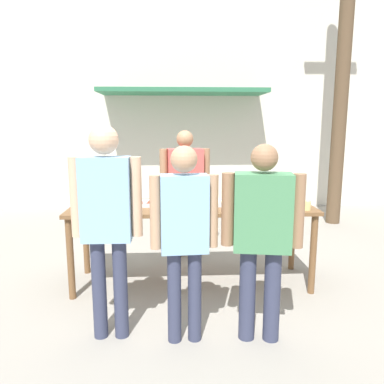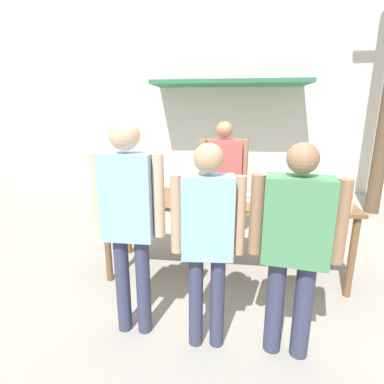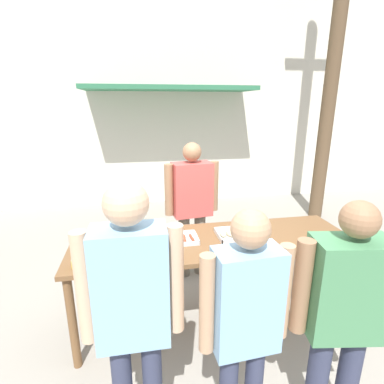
{
  "view_description": "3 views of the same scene",
  "coord_description": "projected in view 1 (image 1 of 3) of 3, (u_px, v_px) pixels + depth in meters",
  "views": [
    {
      "loc": [
        -0.21,
        -4.01,
        1.77
      ],
      "look_at": [
        0.0,
        0.0,
        1.05
      ],
      "focal_mm": 35.0,
      "sensor_mm": 36.0,
      "label": 1
    },
    {
      "loc": [
        0.01,
        -3.19,
        1.82
      ],
      "look_at": [
        -0.38,
        0.04,
        0.95
      ],
      "focal_mm": 28.0,
      "sensor_mm": 36.0,
      "label": 2
    },
    {
      "loc": [
        -0.67,
        -2.49,
        2.13
      ],
      "look_at": [
        -0.05,
        0.9,
        1.1
      ],
      "focal_mm": 28.0,
      "sensor_mm": 36.0,
      "label": 3
    }
  ],
  "objects": [
    {
      "name": "serving_table",
      "position": [
        192.0,
        214.0,
        4.13
      ],
      "size": [
        2.64,
        0.81,
        0.9
      ],
      "color": "brown",
      "rests_on": "ground"
    },
    {
      "name": "condiment_jar_mustard",
      "position": [
        76.0,
        209.0,
        3.76
      ],
      "size": [
        0.07,
        0.07,
        0.07
      ],
      "color": "gold",
      "rests_on": "serving_table"
    },
    {
      "name": "food_tray_buns",
      "position": [
        212.0,
        203.0,
        4.15
      ],
      "size": [
        0.39,
        0.31,
        0.07
      ],
      "color": "silver",
      "rests_on": "serving_table"
    },
    {
      "name": "utility_pole",
      "position": [
        344.0,
        56.0,
        6.35
      ],
      "size": [
        1.1,
        0.24,
        5.7
      ],
      "color": "brown",
      "rests_on": "ground"
    },
    {
      "name": "person_customer_waiting_in_line",
      "position": [
        184.0,
        227.0,
        2.96
      ],
      "size": [
        0.54,
        0.23,
        1.62
      ],
      "rotation": [
        0.0,
        0.0,
        3.21
      ],
      "color": "#333851",
      "rests_on": "ground"
    },
    {
      "name": "building_facade_back",
      "position": [
        182.0,
        101.0,
        7.78
      ],
      "size": [
        12.0,
        1.11,
        4.5
      ],
      "color": "beige",
      "rests_on": "ground"
    },
    {
      "name": "ground_plane",
      "position": [
        192.0,
        282.0,
        4.27
      ],
      "size": [
        24.0,
        24.0,
        0.0
      ],
      "primitive_type": "plane",
      "color": "gray"
    },
    {
      "name": "person_customer_with_cup",
      "position": [
        262.0,
        228.0,
        2.98
      ],
      "size": [
        0.64,
        0.31,
        1.63
      ],
      "rotation": [
        0.0,
        0.0,
        2.98
      ],
      "color": "#333851",
      "rests_on": "ground"
    },
    {
      "name": "person_customer_holding_hotdog",
      "position": [
        107.0,
        213.0,
        2.99
      ],
      "size": [
        0.57,
        0.23,
        1.77
      ],
      "rotation": [
        0.0,
        0.0,
        3.13
      ],
      "color": "#333851",
      "rests_on": "ground"
    },
    {
      "name": "condiment_jar_ketchup",
      "position": [
        86.0,
        209.0,
        3.77
      ],
      "size": [
        0.07,
        0.07,
        0.07
      ],
      "color": "#567A38",
      "rests_on": "serving_table"
    },
    {
      "name": "beer_cup",
      "position": [
        307.0,
        206.0,
        3.88
      ],
      "size": [
        0.08,
        0.08,
        0.1
      ],
      "color": "#DBC67A",
      "rests_on": "serving_table"
    },
    {
      "name": "food_tray_sausages",
      "position": [
        157.0,
        204.0,
        4.12
      ],
      "size": [
        0.45,
        0.26,
        0.04
      ],
      "color": "silver",
      "rests_on": "serving_table"
    },
    {
      "name": "person_server_behind_table",
      "position": [
        185.0,
        183.0,
        4.97
      ],
      "size": [
        0.67,
        0.31,
        1.7
      ],
      "rotation": [
        0.0,
        0.0,
        0.13
      ],
      "color": "#756B5B",
      "rests_on": "ground"
    }
  ]
}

